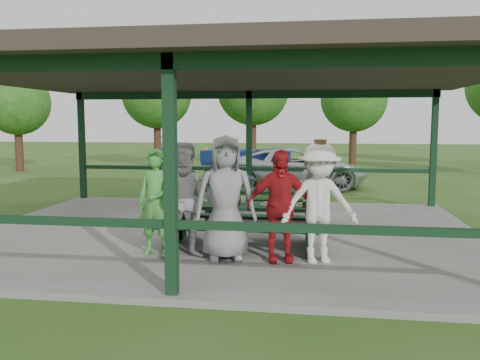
% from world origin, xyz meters
% --- Properties ---
extents(ground, '(90.00, 90.00, 0.00)m').
position_xyz_m(ground, '(0.00, 0.00, 0.00)').
color(ground, '#2A4B17').
rests_on(ground, ground).
extents(concrete_slab, '(10.00, 8.00, 0.10)m').
position_xyz_m(concrete_slab, '(0.00, 0.00, 0.05)').
color(concrete_slab, slate).
rests_on(concrete_slab, ground).
extents(pavilion_structure, '(10.60, 8.60, 3.24)m').
position_xyz_m(pavilion_structure, '(0.00, 0.00, 3.17)').
color(pavilion_structure, black).
rests_on(pavilion_structure, concrete_slab).
extents(picnic_table_near, '(2.72, 1.39, 0.75)m').
position_xyz_m(picnic_table_near, '(0.49, -1.20, 0.58)').
color(picnic_table_near, black).
rests_on(picnic_table_near, concrete_slab).
extents(picnic_table_far, '(2.56, 1.39, 0.75)m').
position_xyz_m(picnic_table_far, '(0.70, 0.80, 0.57)').
color(picnic_table_far, black).
rests_on(picnic_table_far, concrete_slab).
extents(table_setting, '(2.38, 0.45, 0.10)m').
position_xyz_m(table_setting, '(0.50, -1.18, 0.88)').
color(table_setting, white).
rests_on(table_setting, picnic_table_near).
extents(contestant_green, '(0.69, 0.51, 1.74)m').
position_xyz_m(contestant_green, '(-0.78, -1.99, 0.97)').
color(contestant_green, green).
rests_on(contestant_green, concrete_slab).
extents(contestant_grey_left, '(1.08, 0.96, 1.86)m').
position_xyz_m(contestant_grey_left, '(-0.22, -2.10, 1.03)').
color(contestant_grey_left, gray).
rests_on(contestant_grey_left, concrete_slab).
extents(contestant_grey_mid, '(1.10, 0.86, 1.97)m').
position_xyz_m(contestant_grey_mid, '(0.39, -2.08, 1.09)').
color(contestant_grey_mid, gray).
rests_on(contestant_grey_mid, concrete_slab).
extents(contestant_red, '(1.10, 0.64, 1.75)m').
position_xyz_m(contestant_red, '(1.23, -2.05, 0.98)').
color(contestant_red, '#A5171B').
rests_on(contestant_red, concrete_slab).
extents(contestant_white_fedora, '(1.32, 0.94, 1.91)m').
position_xyz_m(contestant_white_fedora, '(1.85, -2.03, 1.03)').
color(contestant_white_fedora, silver).
rests_on(contestant_white_fedora, concrete_slab).
extents(spectator_lblue, '(1.44, 0.63, 1.51)m').
position_xyz_m(spectator_lblue, '(-0.25, 1.79, 0.85)').
color(spectator_lblue, '#7D98C2').
rests_on(spectator_lblue, concrete_slab).
extents(spectator_blue, '(0.83, 0.68, 1.95)m').
position_xyz_m(spectator_blue, '(-1.83, 2.32, 1.08)').
color(spectator_blue, '#3B5D9A').
rests_on(spectator_blue, concrete_slab).
extents(spectator_grey, '(0.81, 0.67, 1.51)m').
position_xyz_m(spectator_grey, '(1.65, 1.62, 0.86)').
color(spectator_grey, gray).
rests_on(spectator_grey, concrete_slab).
extents(pickup_truck, '(5.43, 3.31, 1.41)m').
position_xyz_m(pickup_truck, '(1.01, 7.50, 0.70)').
color(pickup_truck, silver).
rests_on(pickup_truck, ground).
extents(farm_trailer, '(4.01, 2.06, 1.39)m').
position_xyz_m(farm_trailer, '(-0.62, 7.88, 0.69)').
color(farm_trailer, navy).
rests_on(farm_trailer, ground).
extents(tree_far_left, '(3.46, 3.46, 5.40)m').
position_xyz_m(tree_far_left, '(-6.06, 14.80, 3.65)').
color(tree_far_left, '#372216').
rests_on(tree_far_left, ground).
extents(tree_left, '(3.71, 3.71, 5.79)m').
position_xyz_m(tree_left, '(-1.43, 16.40, 3.92)').
color(tree_left, '#372216').
rests_on(tree_left, ground).
extents(tree_mid, '(3.18, 3.18, 4.97)m').
position_xyz_m(tree_mid, '(3.60, 15.35, 3.36)').
color(tree_mid, '#372216').
rests_on(tree_mid, ground).
extents(tree_edge_left, '(2.97, 2.97, 4.65)m').
position_xyz_m(tree_edge_left, '(-11.75, 11.83, 3.14)').
color(tree_edge_left, '#372216').
rests_on(tree_edge_left, ground).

